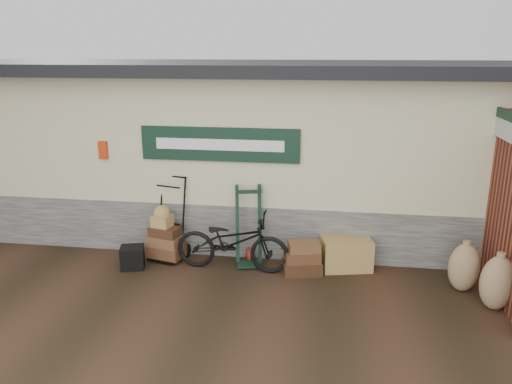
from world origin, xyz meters
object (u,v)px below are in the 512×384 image
green_barrow (249,226)px  bicycle (232,239)px  porter_trolley (170,217)px  suitcase_stack (302,258)px  black_trunk (132,257)px  wicker_hamper (346,253)px

green_barrow → bicycle: (-0.22, -0.28, -0.13)m
porter_trolley → suitcase_stack: size_ratio=2.38×
bicycle → black_trunk: bearing=99.1°
porter_trolley → bicycle: size_ratio=0.78×
black_trunk → green_barrow: bearing=14.1°
wicker_hamper → black_trunk: wicker_hamper is taller
black_trunk → suitcase_stack: bearing=4.4°
green_barrow → black_trunk: green_barrow is taller
suitcase_stack → wicker_hamper: suitcase_stack is taller
wicker_hamper → bicycle: 1.85m
porter_trolley → wicker_hamper: porter_trolley is taller
bicycle → suitcase_stack: bearing=-86.1°
porter_trolley → green_barrow: (1.36, -0.08, -0.05)m
green_barrow → suitcase_stack: (0.89, -0.25, -0.40)m
green_barrow → black_trunk: (-1.84, -0.46, -0.48)m
wicker_hamper → bicycle: bearing=-169.6°
green_barrow → bicycle: size_ratio=0.72×
green_barrow → suitcase_stack: size_ratio=2.21×
green_barrow → bicycle: bearing=-141.3°
porter_trolley → green_barrow: bearing=10.7°
porter_trolley → black_trunk: bearing=-117.3°
suitcase_stack → bicycle: bicycle is taller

